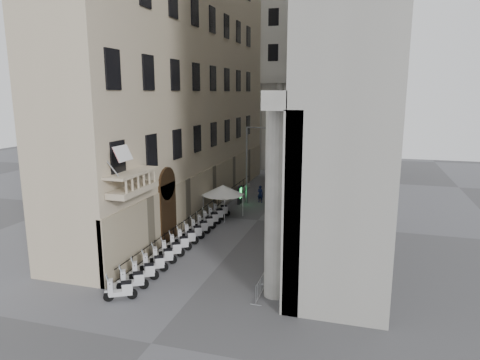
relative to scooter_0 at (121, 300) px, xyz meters
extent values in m
plane|color=#474649|center=(3.43, -3.15, 0.00)|extent=(120.00, 120.00, 0.00)
cube|color=beige|center=(-4.07, 18.85, 17.00)|extent=(5.00, 36.00, 34.00)
cube|color=beige|center=(3.43, 44.85, 15.00)|extent=(22.00, 10.00, 30.00)
cylinder|color=silver|center=(-1.40, 15.62, 0.97)|extent=(0.06, 0.06, 1.94)
cylinder|color=silver|center=(1.07, 15.62, 0.97)|extent=(0.06, 0.06, 1.94)
cylinder|color=silver|center=(-1.40, 18.08, 0.97)|extent=(0.06, 0.06, 1.94)
cylinder|color=silver|center=(1.07, 18.08, 0.97)|extent=(0.06, 0.06, 1.94)
cube|color=white|center=(-0.17, 16.85, 1.98)|extent=(2.64, 2.64, 0.11)
cone|color=white|center=(-0.17, 16.85, 2.42)|extent=(3.52, 3.52, 0.88)
cylinder|color=gray|center=(0.93, 21.42, 3.76)|extent=(0.16, 0.16, 7.51)
cylinder|color=gray|center=(2.05, 21.28, 7.51)|extent=(2.25, 0.39, 0.12)
cube|color=gray|center=(3.08, 21.16, 7.47)|extent=(0.49, 0.26, 0.14)
cube|color=black|center=(0.33, 20.95, 0.90)|extent=(0.28, 0.86, 1.81)
cube|color=#19E54C|center=(0.47, 20.95, 1.10)|extent=(0.05, 0.65, 1.00)
imported|color=#0C1133|center=(2.17, 22.08, 0.86)|extent=(0.70, 0.54, 1.72)
imported|color=black|center=(6.43, 29.20, 0.94)|extent=(1.11, 1.00, 1.89)
imported|color=black|center=(4.13, 30.72, 0.84)|extent=(0.98, 0.88, 1.69)
camera|label=1|loc=(11.92, -18.23, 10.75)|focal=32.00mm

